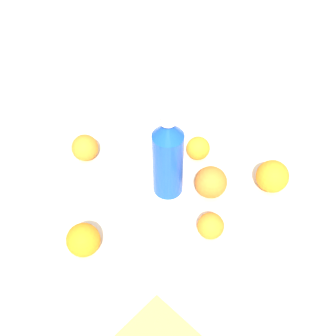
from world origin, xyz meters
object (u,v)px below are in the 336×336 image
orange_2 (211,226)px  orange_5 (272,176)px  orange_1 (211,182)px  orange_3 (199,149)px  orange_4 (85,148)px  water_bottle (168,157)px  orange_0 (83,240)px

orange_2 → orange_5: bearing=97.1°
orange_1 → orange_3: orange_1 is taller
orange_4 → water_bottle: bearing=30.1°
orange_5 → water_bottle: bearing=-122.7°
water_bottle → orange_5: water_bottle is taller
orange_5 → orange_3: bearing=-153.7°
water_bottle → orange_1: water_bottle is taller
water_bottle → orange_2: (0.17, 0.01, -0.09)m
orange_2 → orange_5: 0.22m
water_bottle → orange_1: bearing=-92.8°
water_bottle → orange_3: size_ratio=3.99×
orange_5 → orange_2: bearing=-82.9°
water_bottle → orange_4: 0.26m
orange_1 → orange_5: 0.16m
orange_0 → orange_4: 0.29m
orange_4 → orange_2: bearing=18.8°
orange_1 → orange_4: 0.35m
orange_4 → orange_5: 0.50m
water_bottle → orange_2: water_bottle is taller
orange_3 → orange_2: bearing=-29.8°
orange_0 → orange_4: (-0.26, 0.14, -0.00)m
water_bottle → orange_5: 0.27m
water_bottle → orange_2: size_ratio=3.98×
water_bottle → orange_4: water_bottle is taller
orange_3 → orange_5: bearing=26.3°
orange_4 → orange_5: bearing=44.1°
orange_0 → orange_2: 0.29m
water_bottle → orange_3: water_bottle is taller
orange_0 → orange_5: orange_5 is taller
orange_2 → orange_3: same height
orange_2 → orange_4: size_ratio=0.89×
water_bottle → orange_0: size_ratio=3.24×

